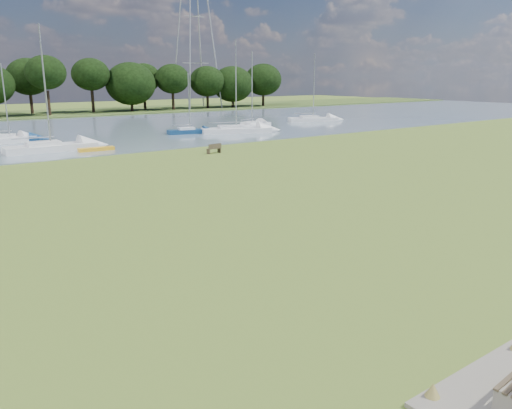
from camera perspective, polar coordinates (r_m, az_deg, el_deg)
ground at (r=20.84m, az=-7.49°, el=-3.15°), size 220.00×220.00×0.00m
river at (r=60.57m, az=-27.19°, el=6.96°), size 220.00×40.00×0.10m
riverbank_bench at (r=41.89m, az=-4.80°, el=6.40°), size 1.38×0.57×0.82m
kayak at (r=45.06m, az=-17.79°, el=6.05°), size 3.04×0.87×0.30m
sailboat_3 at (r=56.50m, az=-7.63°, el=8.46°), size 5.10×2.29×6.52m
sailboat_4 at (r=71.98m, az=6.48°, el=9.81°), size 7.11×4.64×9.19m
sailboat_5 at (r=46.15m, az=-22.49°, el=6.29°), size 7.50×2.19×10.33m
sailboat_7 at (r=61.95m, az=-0.48°, el=9.18°), size 6.75×4.39×9.09m
sailboat_8 at (r=54.29m, az=-26.39°, el=6.89°), size 5.68×3.17×7.38m
sailboat_9 at (r=57.03m, az=-2.35°, el=8.70°), size 8.08×4.86×10.10m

